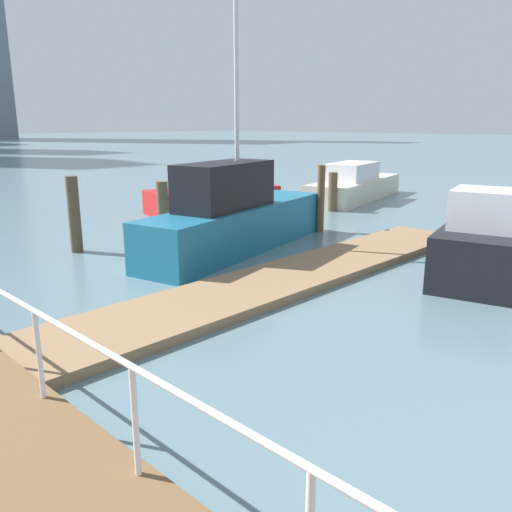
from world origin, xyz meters
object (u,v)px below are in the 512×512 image
(moored_boat_0, at_px, (355,185))
(moored_boat_5, at_px, (216,195))
(moored_boat_4, at_px, (235,217))
(moored_boat_2, at_px, (486,243))

(moored_boat_0, relative_size, moored_boat_5, 1.33)
(moored_boat_0, height_order, moored_boat_4, moored_boat_4)
(moored_boat_2, bearing_deg, moored_boat_5, 81.10)
(moored_boat_0, xyz_separation_m, moored_boat_5, (-6.47, 2.25, -0.02))
(moored_boat_4, bearing_deg, moored_boat_0, 17.06)
(moored_boat_4, bearing_deg, moored_boat_2, -67.25)
(moored_boat_2, height_order, moored_boat_4, moored_boat_4)
(moored_boat_0, relative_size, moored_boat_4, 0.78)
(moored_boat_5, bearing_deg, moored_boat_4, -127.33)
(moored_boat_2, bearing_deg, moored_boat_4, 112.75)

